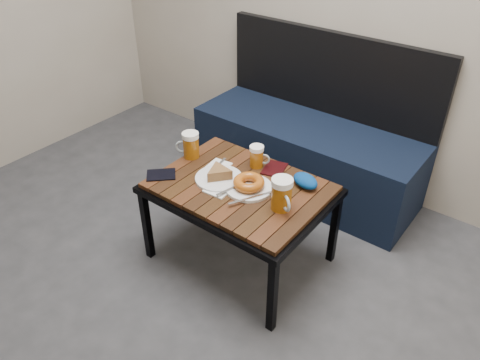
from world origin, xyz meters
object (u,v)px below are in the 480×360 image
Objects in this scene: plate_pie at (219,175)px; knit_pouch at (305,181)px; bench at (308,149)px; beer_mug_centre at (257,156)px; passport_burgundy at (274,169)px; beer_mug_right at (282,194)px; beer_mug_left at (190,145)px; plate_bagel at (249,185)px; passport_navy at (161,175)px; cafe_table at (240,192)px.

knit_pouch is at bearing 30.16° from plate_pie.
bench is at bearing 118.05° from knit_pouch.
beer_mug_centre is 0.82× the size of passport_burgundy.
beer_mug_right is 1.10× the size of passport_burgundy.
knit_pouch is at bearing -23.39° from passport_burgundy.
plate_bagel is (0.42, -0.05, -0.04)m from beer_mug_left.
bench reaches higher than plate_pie.
beer_mug_right is at bearing -0.85° from plate_pie.
passport_navy is at bearing -151.18° from passport_burgundy.
knit_pouch reaches higher than passport_burgundy.
plate_pie reaches higher than knit_pouch.
plate_pie reaches higher than passport_burgundy.
passport_burgundy is (0.41, 0.39, 0.00)m from passport_navy.
passport_navy is at bearing -150.03° from knit_pouch.
plate_pie is (-0.11, -0.03, 0.07)m from cafe_table.
cafe_table is 0.40m from passport_navy.
passport_navy and passport_burgundy have the same top height.
plate_bagel is at bearing -153.73° from beer_mug_right.
beer_mug_left is at bearing 171.98° from cafe_table.
passport_burgundy is at bearing 163.91° from beer_mug_right.
beer_mug_right is 1.12× the size of knit_pouch.
cafe_table is 0.13m from plate_pie.
beer_mug_centre is at bearing -176.08° from passport_burgundy.
plate_pie is 0.29m from passport_navy.
plate_bagel is at bearing -3.86° from cafe_table.
plate_bagel is at bearing -88.82° from beer_mug_centre.
beer_mug_centre is at bearing 177.70° from beer_mug_right.
beer_mug_left is 0.42m from plate_bagel.
plate_pie reaches higher than passport_navy.
beer_mug_left reaches higher than plate_pie.
bench is 10.13× the size of knit_pouch.
cafe_table is 0.21m from beer_mug_centre.
cafe_table is 0.23m from passport_burgundy.
plate_bagel is 0.22m from passport_burgundy.
bench reaches higher than beer_mug_right.
passport_burgundy is (0.05, 0.21, 0.05)m from cafe_table.
cafe_table is at bearing 14.53° from plate_pie.
passport_navy is (-0.28, -0.97, 0.20)m from bench.
bench reaches higher than plate_bagel.
passport_burgundy is at bearing 170.72° from knit_pouch.
bench is at bearing 99.23° from plate_bagel.
beer_mug_left is at bearing 162.72° from plate_pie.
bench is 0.84m from beer_mug_left.
beer_mug_right is 0.67× the size of plate_pie.
bench reaches higher than passport_navy.
cafe_table is at bearing 71.09° from passport_navy.
beer_mug_right reaches higher than passport_navy.
beer_mug_left is 0.49× the size of plate_bagel.
cafe_table is 3.63× the size of plate_pie.
passport_navy is at bearing -132.70° from beer_mug_right.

